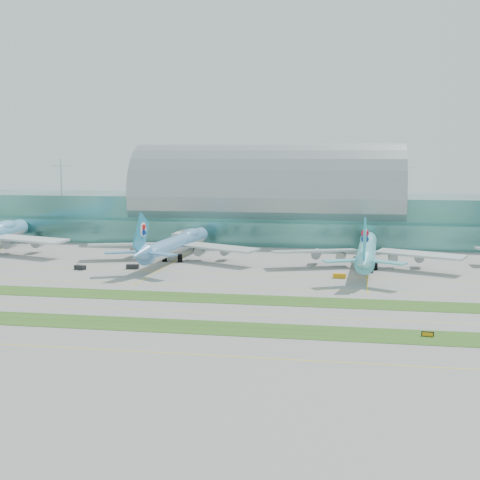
% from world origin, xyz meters
% --- Properties ---
extents(ground, '(700.00, 700.00, 0.00)m').
position_xyz_m(ground, '(0.00, 0.00, 0.00)').
color(ground, gray).
rests_on(ground, ground).
extents(terminal, '(340.00, 69.10, 36.00)m').
position_xyz_m(terminal, '(0.01, 128.79, 14.23)').
color(terminal, '#3D7A75').
rests_on(terminal, ground).
extents(grass_strip_near, '(420.00, 12.00, 0.08)m').
position_xyz_m(grass_strip_near, '(0.00, -28.00, 0.04)').
color(grass_strip_near, '#2D591E').
rests_on(grass_strip_near, ground).
extents(grass_strip_far, '(420.00, 12.00, 0.08)m').
position_xyz_m(grass_strip_far, '(0.00, 2.00, 0.04)').
color(grass_strip_far, '#2D591E').
rests_on(grass_strip_far, ground).
extents(taxiline_a, '(420.00, 0.35, 0.01)m').
position_xyz_m(taxiline_a, '(0.00, -48.00, 0.01)').
color(taxiline_a, yellow).
rests_on(taxiline_a, ground).
extents(taxiline_b, '(420.00, 0.35, 0.01)m').
position_xyz_m(taxiline_b, '(0.00, -14.00, 0.01)').
color(taxiline_b, yellow).
rests_on(taxiline_b, ground).
extents(taxiline_c, '(420.00, 0.35, 0.01)m').
position_xyz_m(taxiline_c, '(0.00, 18.00, 0.01)').
color(taxiline_c, yellow).
rests_on(taxiline_c, ground).
extents(taxiline_d, '(420.00, 0.35, 0.01)m').
position_xyz_m(taxiline_d, '(0.00, 40.00, 0.01)').
color(taxiline_d, yellow).
rests_on(taxiline_d, ground).
extents(airliner_b, '(64.74, 73.67, 20.27)m').
position_xyz_m(airliner_b, '(-25.07, 63.09, 6.25)').
color(airliner_b, '#5A90C6').
rests_on(airliner_b, ground).
extents(airliner_c, '(64.60, 73.29, 20.18)m').
position_xyz_m(airliner_c, '(43.10, 58.58, 6.23)').
color(airliner_c, '#62C7D9').
rests_on(airliner_c, ground).
extents(gse_c, '(4.24, 2.92, 1.49)m').
position_xyz_m(gse_c, '(-51.46, 38.04, 0.75)').
color(gse_c, black).
rests_on(gse_c, ground).
extents(gse_d, '(4.20, 2.25, 1.55)m').
position_xyz_m(gse_d, '(-34.61, 42.61, 0.77)').
color(gse_d, black).
rests_on(gse_d, ground).
extents(gse_e, '(4.05, 2.01, 1.43)m').
position_xyz_m(gse_e, '(34.61, 37.84, 0.71)').
color(gse_e, orange).
rests_on(gse_e, ground).
extents(gse_f, '(3.25, 2.12, 1.33)m').
position_xyz_m(gse_f, '(43.53, 48.82, 0.67)').
color(gse_f, black).
rests_on(gse_f, ground).
extents(taxiway_sign_east, '(2.62, 0.56, 1.10)m').
position_xyz_m(taxiway_sign_east, '(54.97, -27.07, 0.55)').
color(taxiway_sign_east, black).
rests_on(taxiway_sign_east, ground).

